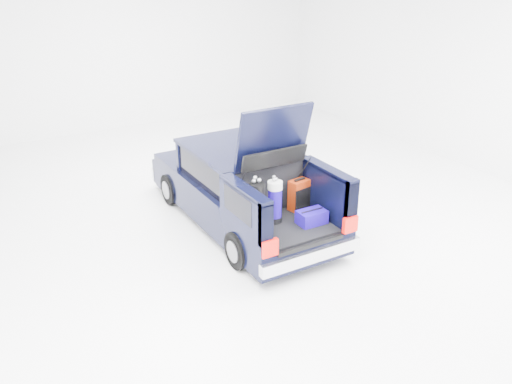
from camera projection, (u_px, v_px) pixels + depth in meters
ground at (242, 222)px, 10.10m from camera, size 14.00×14.00×0.00m
car at (239, 187)px, 9.91m from camera, size 1.87×4.65×2.47m
red_suitcase at (299, 195)px, 9.12m from camera, size 0.37×0.28×0.56m
black_golf_bag at (257, 207)px, 8.38m from camera, size 0.33×0.34×0.89m
blue_golf_bag at (275, 201)px, 8.67m from camera, size 0.27×0.27×0.80m
blue_duffel at (312, 217)px, 8.71m from camera, size 0.46×0.31×0.24m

